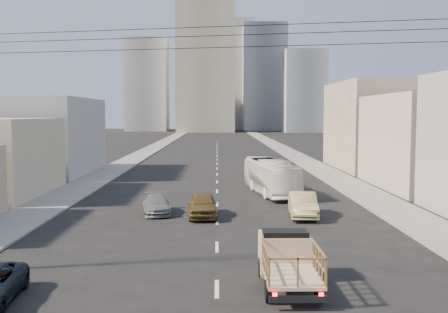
{
  "coord_description": "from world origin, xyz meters",
  "views": [
    {
      "loc": [
        0.01,
        -16.56,
        6.35
      ],
      "look_at": [
        0.47,
        18.33,
        3.5
      ],
      "focal_mm": 42.0,
      "sensor_mm": 36.0,
      "label": 1
    }
  ],
  "objects_px": {
    "city_bus": "(271,176)",
    "sedan_grey": "(156,204)",
    "sedan_tan": "(303,205)",
    "flatbed_pickup": "(288,257)",
    "sedan_brown": "(203,205)"
  },
  "relations": [
    {
      "from": "city_bus",
      "to": "sedan_tan",
      "type": "height_order",
      "value": "city_bus"
    },
    {
      "from": "city_bus",
      "to": "sedan_grey",
      "type": "relative_size",
      "value": 2.45
    },
    {
      "from": "city_bus",
      "to": "sedan_grey",
      "type": "height_order",
      "value": "city_bus"
    },
    {
      "from": "city_bus",
      "to": "sedan_brown",
      "type": "xyz_separation_m",
      "value": [
        -5.16,
        -9.3,
        -0.63
      ]
    },
    {
      "from": "flatbed_pickup",
      "to": "sedan_grey",
      "type": "xyz_separation_m",
      "value": [
        -6.48,
        14.24,
        -0.51
      ]
    },
    {
      "from": "sedan_brown",
      "to": "flatbed_pickup",
      "type": "bearing_deg",
      "value": -77.8
    },
    {
      "from": "flatbed_pickup",
      "to": "sedan_tan",
      "type": "relative_size",
      "value": 0.97
    },
    {
      "from": "sedan_tan",
      "to": "sedan_brown",
      "type": "bearing_deg",
      "value": -176.42
    },
    {
      "from": "sedan_brown",
      "to": "sedan_grey",
      "type": "relative_size",
      "value": 1.09
    },
    {
      "from": "city_bus",
      "to": "sedan_tan",
      "type": "xyz_separation_m",
      "value": [
        1.03,
        -9.41,
        -0.63
      ]
    },
    {
      "from": "sedan_grey",
      "to": "city_bus",
      "type": "bearing_deg",
      "value": 36.13
    },
    {
      "from": "flatbed_pickup",
      "to": "city_bus",
      "type": "distance_m",
      "value": 22.57
    },
    {
      "from": "flatbed_pickup",
      "to": "sedan_grey",
      "type": "relative_size",
      "value": 1.1
    },
    {
      "from": "city_bus",
      "to": "sedan_grey",
      "type": "distance_m",
      "value": 11.63
    },
    {
      "from": "city_bus",
      "to": "sedan_tan",
      "type": "relative_size",
      "value": 2.17
    }
  ]
}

